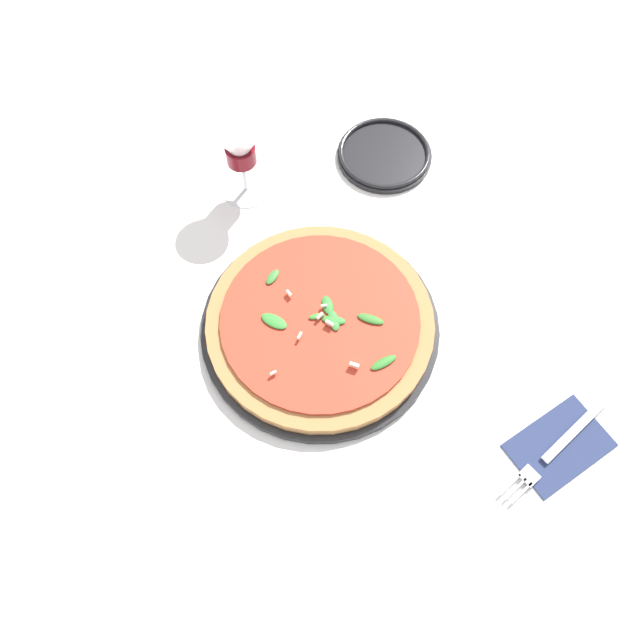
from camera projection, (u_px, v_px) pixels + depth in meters
ground_plane at (319, 348)px, 0.94m from camera, size 6.00×6.00×0.00m
pizza_arugula_main at (320, 324)px, 0.94m from camera, size 0.36×0.36×0.05m
wine_glass at (240, 147)px, 0.98m from camera, size 0.09×0.09×0.15m
napkin at (560, 445)px, 0.87m from camera, size 0.16×0.13×0.01m
fork at (557, 448)px, 0.86m from camera, size 0.21×0.06×0.00m
side_plate_white at (384, 154)px, 1.10m from camera, size 0.17×0.17×0.02m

